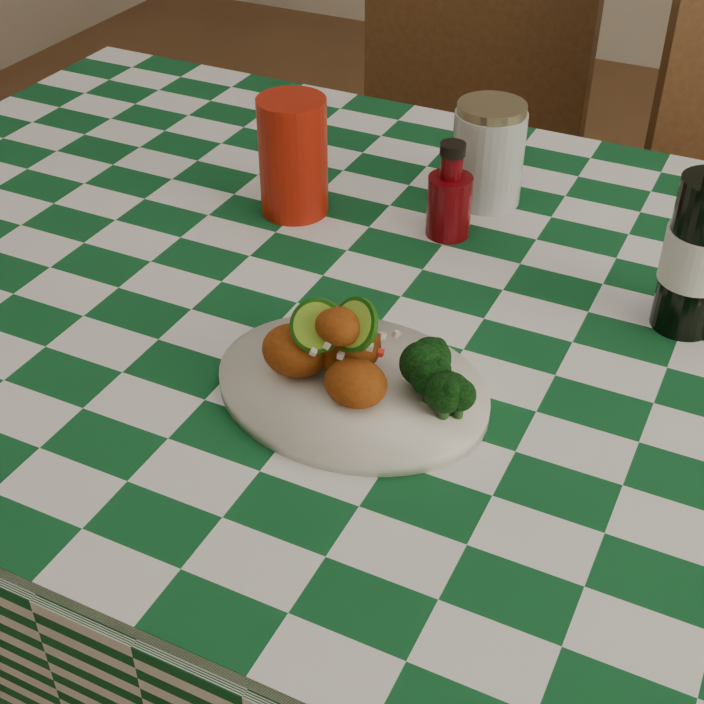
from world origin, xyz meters
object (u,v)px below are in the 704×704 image
at_px(fried_chicken_pile, 343,345).
at_px(red_tumbler, 293,157).
at_px(mason_jar, 488,153).
at_px(wooden_chair_left, 431,192).
at_px(plate, 352,388).
at_px(dining_table, 393,528).
at_px(ketchup_bottle, 450,190).

relative_size(fried_chicken_pile, red_tumbler, 0.86).
distance_m(red_tumbler, mason_jar, 0.26).
relative_size(red_tumbler, wooden_chair_left, 0.15).
xyz_separation_m(plate, red_tumbler, (-0.24, 0.31, 0.07)).
xyz_separation_m(dining_table, fried_chicken_pile, (0.02, -0.19, 0.45)).
relative_size(dining_table, fried_chicken_pile, 12.45).
bearing_deg(plate, wooden_chair_left, 106.89).
distance_m(dining_table, ketchup_bottle, 0.48).
relative_size(plate, red_tumbler, 1.83).
height_order(fried_chicken_pile, mason_jar, mason_jar).
bearing_deg(dining_table, red_tumbler, 148.85).
distance_m(dining_table, wooden_chair_left, 0.79).
distance_m(dining_table, mason_jar, 0.53).
bearing_deg(wooden_chair_left, mason_jar, -61.78).
bearing_deg(ketchup_bottle, red_tumbler, -171.15).
xyz_separation_m(ketchup_bottle, mason_jar, (0.01, 0.11, 0.01)).
height_order(dining_table, wooden_chair_left, wooden_chair_left).
relative_size(ketchup_bottle, mason_jar, 0.91).
relative_size(plate, wooden_chair_left, 0.28).
xyz_separation_m(fried_chicken_pile, mason_jar, (-0.01, 0.45, 0.01)).
distance_m(fried_chicken_pile, mason_jar, 0.45).
bearing_deg(plate, red_tumbler, 127.16).
bearing_deg(plate, fried_chicken_pile, 180.00).
bearing_deg(ketchup_bottle, plate, -84.49).
bearing_deg(mason_jar, fried_chicken_pile, -88.38).
bearing_deg(red_tumbler, wooden_chair_left, 94.04).
height_order(red_tumbler, wooden_chair_left, wooden_chair_left).
height_order(dining_table, red_tumbler, red_tumbler).
xyz_separation_m(fried_chicken_pile, red_tumbler, (-0.23, 0.31, 0.02)).
bearing_deg(plate, mason_jar, 92.85).
xyz_separation_m(mason_jar, wooden_chair_left, (-0.26, 0.47, -0.34)).
height_order(plate, ketchup_bottle, ketchup_bottle).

